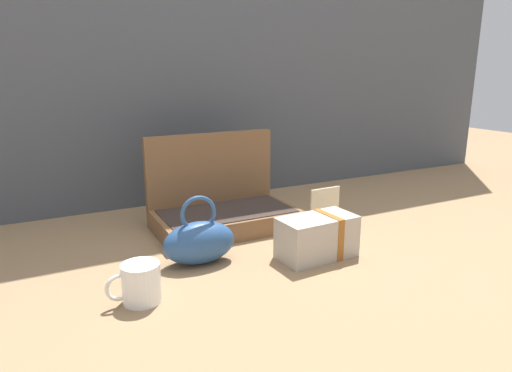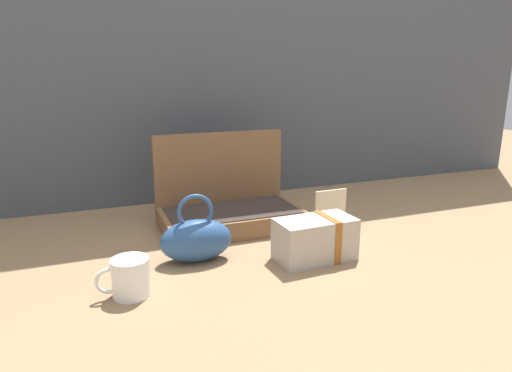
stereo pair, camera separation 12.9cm
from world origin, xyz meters
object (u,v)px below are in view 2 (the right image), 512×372
at_px(teal_pouch_handbag, 196,239).
at_px(info_card_left, 330,212).
at_px(cream_toiletry_bag, 316,239).
at_px(coffee_mug, 130,277).
at_px(open_suitcase, 228,205).

distance_m(teal_pouch_handbag, info_card_left, 0.46).
relative_size(teal_pouch_handbag, cream_toiletry_bag, 0.92).
distance_m(teal_pouch_handbag, cream_toiletry_bag, 0.33).
relative_size(teal_pouch_handbag, coffee_mug, 1.64).
xyz_separation_m(open_suitcase, cream_toiletry_bag, (0.14, -0.36, -0.01)).
bearing_deg(open_suitcase, teal_pouch_handbag, -124.47).
bearing_deg(info_card_left, cream_toiletry_bag, -132.32).
height_order(teal_pouch_handbag, info_card_left, teal_pouch_handbag).
xyz_separation_m(open_suitcase, info_card_left, (0.28, -0.19, 0.00)).
distance_m(open_suitcase, coffee_mug, 0.53).
bearing_deg(coffee_mug, open_suitcase, 46.91).
distance_m(cream_toiletry_bag, info_card_left, 0.22).
height_order(open_suitcase, coffee_mug, open_suitcase).
bearing_deg(teal_pouch_handbag, cream_toiletry_bag, -19.39).
distance_m(open_suitcase, cream_toiletry_bag, 0.39).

